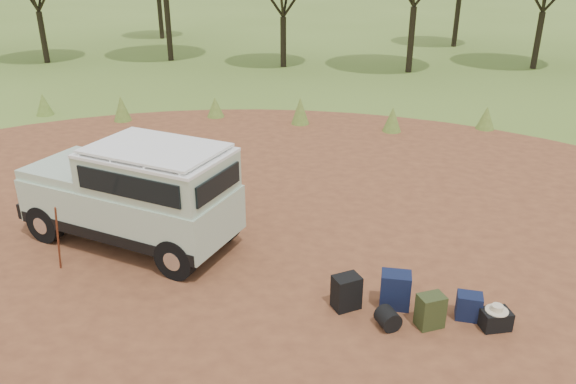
# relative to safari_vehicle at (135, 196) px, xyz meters

# --- Properties ---
(ground) EXTENTS (140.00, 140.00, 0.00)m
(ground) POSITION_rel_safari_vehicle_xyz_m (2.16, -0.28, -1.02)
(ground) COLOR olive
(ground) RESTS_ON ground
(dirt_clearing) EXTENTS (23.00, 23.00, 0.01)m
(dirt_clearing) POSITION_rel_safari_vehicle_xyz_m (2.16, -0.28, -1.02)
(dirt_clearing) COLOR brown
(dirt_clearing) RESTS_ON ground
(grass_fringe) EXTENTS (36.60, 1.60, 0.90)m
(grass_fringe) POSITION_rel_safari_vehicle_xyz_m (2.28, 8.39, -0.62)
(grass_fringe) COLOR olive
(grass_fringe) RESTS_ON ground
(safari_vehicle) EXTENTS (4.63, 2.92, 2.12)m
(safari_vehicle) POSITION_rel_safari_vehicle_xyz_m (0.00, 0.00, 0.00)
(safari_vehicle) COLOR #ADC4A8
(safari_vehicle) RESTS_ON ground
(walking_staff) EXTENTS (0.37, 0.36, 1.42)m
(walking_staff) POSITION_rel_safari_vehicle_xyz_m (-0.93, -1.32, -0.31)
(walking_staff) COLOR brown
(walking_staff) RESTS_ON ground
(backpack_black) EXTENTS (0.53, 0.50, 0.59)m
(backpack_black) POSITION_rel_safari_vehicle_xyz_m (4.19, -1.63, -0.73)
(backpack_black) COLOR black
(backpack_black) RESTS_ON ground
(backpack_navy) EXTENTS (0.49, 0.36, 0.63)m
(backpack_navy) POSITION_rel_safari_vehicle_xyz_m (4.98, -1.48, -0.71)
(backpack_navy) COLOR #13203B
(backpack_navy) RESTS_ON ground
(backpack_olive) EXTENTS (0.49, 0.44, 0.56)m
(backpack_olive) POSITION_rel_safari_vehicle_xyz_m (5.50, -1.93, -0.74)
(backpack_olive) COLOR #33431F
(backpack_olive) RESTS_ON ground
(duffel_navy) EXTENTS (0.42, 0.33, 0.44)m
(duffel_navy) POSITION_rel_safari_vehicle_xyz_m (6.13, -1.63, -0.80)
(duffel_navy) COLOR #13203B
(duffel_navy) RESTS_ON ground
(hard_case) EXTENTS (0.52, 0.44, 0.32)m
(hard_case) POSITION_rel_safari_vehicle_xyz_m (6.51, -1.84, -0.86)
(hard_case) COLOR black
(hard_case) RESTS_ON ground
(stuff_sack) EXTENTS (0.45, 0.45, 0.33)m
(stuff_sack) POSITION_rel_safari_vehicle_xyz_m (4.86, -2.06, -0.86)
(stuff_sack) COLOR black
(stuff_sack) RESTS_ON ground
(safari_hat) EXTENTS (0.35, 0.35, 0.10)m
(safari_hat) POSITION_rel_safari_vehicle_xyz_m (6.51, -1.84, -0.67)
(safari_hat) COLOR beige
(safari_hat) RESTS_ON hard_case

